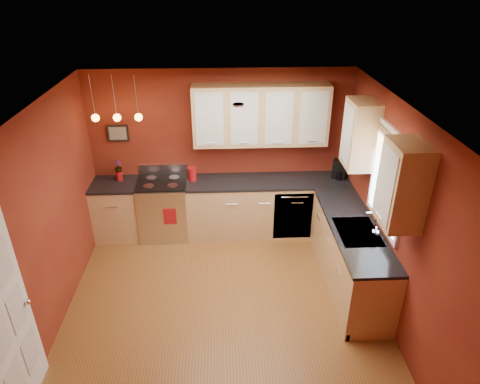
{
  "coord_description": "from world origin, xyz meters",
  "views": [
    {
      "loc": [
        0.01,
        -4.13,
        3.9
      ],
      "look_at": [
        0.25,
        1.0,
        1.17
      ],
      "focal_mm": 32.0,
      "sensor_mm": 36.0,
      "label": 1
    }
  ],
  "objects_px": {
    "gas_range": "(164,208)",
    "sink": "(357,233)",
    "red_canister": "(192,174)",
    "coffee_maker": "(339,170)",
    "soap_pump": "(375,233)"
  },
  "relations": [
    {
      "from": "gas_range",
      "to": "red_canister",
      "type": "xyz_separation_m",
      "value": [
        0.47,
        0.06,
        0.57
      ]
    },
    {
      "from": "gas_range",
      "to": "sink",
      "type": "distance_m",
      "value": 3.05
    },
    {
      "from": "soap_pump",
      "to": "coffee_maker",
      "type": "bearing_deg",
      "value": 90.49
    },
    {
      "from": "coffee_maker",
      "to": "soap_pump",
      "type": "height_order",
      "value": "coffee_maker"
    },
    {
      "from": "red_canister",
      "to": "soap_pump",
      "type": "relative_size",
      "value": 1.24
    },
    {
      "from": "coffee_maker",
      "to": "soap_pump",
      "type": "relative_size",
      "value": 1.7
    },
    {
      "from": "gas_range",
      "to": "red_canister",
      "type": "distance_m",
      "value": 0.74
    },
    {
      "from": "gas_range",
      "to": "red_canister",
      "type": "height_order",
      "value": "red_canister"
    },
    {
      "from": "sink",
      "to": "red_canister",
      "type": "distance_m",
      "value": 2.66
    },
    {
      "from": "gas_range",
      "to": "sink",
      "type": "xyz_separation_m",
      "value": [
        2.62,
        -1.5,
        0.43
      ]
    },
    {
      "from": "gas_range",
      "to": "red_canister",
      "type": "bearing_deg",
      "value": 6.93
    },
    {
      "from": "gas_range",
      "to": "sink",
      "type": "bearing_deg",
      "value": -29.78
    },
    {
      "from": "coffee_maker",
      "to": "soap_pump",
      "type": "distance_m",
      "value": 1.71
    },
    {
      "from": "red_canister",
      "to": "soap_pump",
      "type": "xyz_separation_m",
      "value": [
        2.31,
        -1.73,
        -0.02
      ]
    },
    {
      "from": "gas_range",
      "to": "coffee_maker",
      "type": "relative_size",
      "value": 3.8
    }
  ]
}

